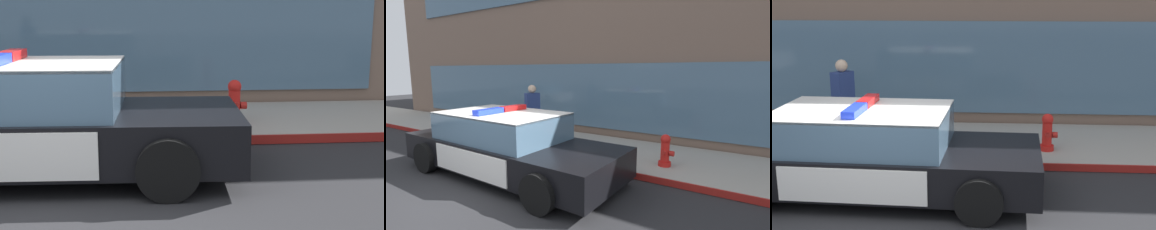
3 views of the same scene
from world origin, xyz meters
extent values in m
plane|color=#262628|center=(0.00, 0.00, 0.00)|extent=(48.00, 48.00, 0.00)
cube|color=#A39E93|center=(0.00, 3.70, 0.07)|extent=(48.00, 2.71, 0.15)
cube|color=maroon|center=(0.00, 2.33, 0.08)|extent=(28.80, 0.04, 0.14)
cube|color=#7A6051|center=(1.02, 9.28, 3.69)|extent=(25.48, 8.35, 7.37)
cube|color=slate|center=(-2.04, 5.08, 1.45)|extent=(15.29, 0.08, 2.10)
cube|color=black|center=(-0.35, 1.13, 0.50)|extent=(5.20, 2.08, 0.60)
cube|color=silver|center=(1.29, 1.08, 0.67)|extent=(1.81, 1.93, 0.05)
cube|color=silver|center=(-2.15, 1.20, 0.67)|extent=(1.50, 1.91, 0.05)
cube|color=silver|center=(-0.42, 2.10, 0.50)|extent=(2.16, 0.11, 0.51)
cube|color=silver|center=(-0.49, 0.17, 0.50)|extent=(2.16, 0.11, 0.51)
cube|color=yellow|center=(-0.42, 2.12, 0.50)|extent=(0.22, 0.02, 0.26)
cube|color=slate|center=(-0.56, 1.14, 1.07)|extent=(2.73, 1.81, 0.60)
cube|color=silver|center=(-0.56, 1.14, 1.36)|extent=(2.73, 1.81, 0.04)
cube|color=red|center=(-0.55, 1.48, 1.44)|extent=(0.22, 0.65, 0.11)
cube|color=blue|center=(-0.57, 0.80, 1.44)|extent=(0.22, 0.65, 0.11)
cylinder|color=black|center=(1.38, 2.02, 0.34)|extent=(0.69, 0.24, 0.68)
cylinder|color=black|center=(1.31, 0.12, 0.34)|extent=(0.69, 0.24, 0.68)
cylinder|color=black|center=(-2.01, 2.14, 0.34)|extent=(0.69, 0.24, 0.68)
cylinder|color=black|center=(-2.08, 0.24, 0.34)|extent=(0.69, 0.24, 0.68)
cylinder|color=red|center=(2.51, 3.09, 0.20)|extent=(0.28, 0.28, 0.10)
cylinder|color=red|center=(2.51, 3.09, 0.47)|extent=(0.19, 0.19, 0.45)
sphere|color=red|center=(2.51, 3.09, 0.77)|extent=(0.22, 0.22, 0.22)
cylinder|color=#B21E19|center=(2.51, 3.09, 0.84)|extent=(0.06, 0.06, 0.05)
cylinder|color=#B21E19|center=(2.51, 2.94, 0.50)|extent=(0.09, 0.10, 0.09)
cylinder|color=#B21E19|center=(2.51, 3.23, 0.50)|extent=(0.09, 0.10, 0.09)
cylinder|color=#B21E19|center=(2.66, 3.09, 0.46)|extent=(0.10, 0.12, 0.12)
cylinder|color=#23232D|center=(-1.51, 3.25, 0.57)|extent=(0.28, 0.28, 0.85)
cube|color=navy|center=(-1.51, 3.25, 1.31)|extent=(0.42, 0.48, 0.62)
sphere|color=beige|center=(-1.51, 3.25, 1.74)|extent=(0.24, 0.24, 0.24)
camera|label=1|loc=(1.10, -5.10, 2.00)|focal=48.68mm
camera|label=2|loc=(4.10, -3.16, 2.29)|focal=26.47mm
camera|label=3|loc=(1.53, -6.24, 3.17)|focal=46.70mm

